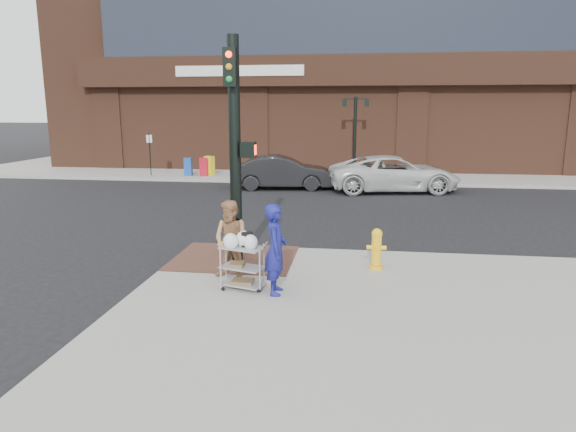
# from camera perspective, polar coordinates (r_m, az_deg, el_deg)

# --- Properties ---
(ground) EXTENTS (220.00, 220.00, 0.00)m
(ground) POSITION_cam_1_polar(r_m,az_deg,el_deg) (11.26, -4.09, -6.82)
(ground) COLOR black
(ground) RESTS_ON ground
(sidewalk_far) EXTENTS (65.00, 36.00, 0.15)m
(sidewalk_far) POSITION_cam_1_polar(r_m,az_deg,el_deg) (43.78, 21.54, 6.47)
(sidewalk_far) COLOR #9A9791
(sidewalk_far) RESTS_ON ground
(brick_curb_ramp) EXTENTS (2.80, 2.40, 0.01)m
(brick_curb_ramp) POSITION_cam_1_polar(r_m,az_deg,el_deg) (12.17, -6.00, -4.63)
(brick_curb_ramp) COLOR #533327
(brick_curb_ramp) RESTS_ON sidewalk_near
(lamp_post) EXTENTS (1.32, 0.22, 4.00)m
(lamp_post) POSITION_cam_1_polar(r_m,az_deg,el_deg) (26.44, 7.45, 9.68)
(lamp_post) COLOR black
(lamp_post) RESTS_ON sidewalk_far
(parking_sign) EXTENTS (0.05, 0.05, 2.20)m
(parking_sign) POSITION_cam_1_polar(r_m,az_deg,el_deg) (27.70, -15.08, 6.63)
(parking_sign) COLOR black
(parking_sign) RESTS_ON sidewalk_far
(traffic_signal_pole) EXTENTS (0.61, 0.51, 5.00)m
(traffic_signal_pole) POSITION_cam_1_polar(r_m,az_deg,el_deg) (11.55, -5.84, 7.99)
(traffic_signal_pole) COLOR black
(traffic_signal_pole) RESTS_ON sidewalk_near
(woman_blue) EXTENTS (0.46, 0.66, 1.73)m
(woman_blue) POSITION_cam_1_polar(r_m,az_deg,el_deg) (9.63, -1.37, -3.70)
(woman_blue) COLOR navy
(woman_blue) RESTS_ON sidewalk_near
(pedestrian_tan) EXTENTS (0.93, 0.81, 1.64)m
(pedestrian_tan) POSITION_cam_1_polar(r_m,az_deg,el_deg) (10.52, -6.27, -2.68)
(pedestrian_tan) COLOR #B17C53
(pedestrian_tan) RESTS_ON sidewalk_near
(sedan_dark) EXTENTS (4.72, 2.15, 1.50)m
(sedan_dark) POSITION_cam_1_polar(r_m,az_deg,el_deg) (23.29, -0.63, 4.87)
(sedan_dark) COLOR black
(sedan_dark) RESTS_ON ground
(minivan_white) EXTENTS (6.02, 3.55, 1.57)m
(minivan_white) POSITION_cam_1_polar(r_m,az_deg,el_deg) (23.02, 11.68, 4.63)
(minivan_white) COLOR silver
(minivan_white) RESTS_ON ground
(utility_cart) EXTENTS (0.91, 0.67, 1.14)m
(utility_cart) POSITION_cam_1_polar(r_m,az_deg,el_deg) (10.00, -5.09, -5.25)
(utility_cart) COLOR gray
(utility_cart) RESTS_ON sidewalk_near
(fire_hydrant) EXTENTS (0.43, 0.30, 0.91)m
(fire_hydrant) POSITION_cam_1_polar(r_m,az_deg,el_deg) (11.36, 9.80, -3.56)
(fire_hydrant) COLOR yellow
(fire_hydrant) RESTS_ON sidewalk_near
(newsbox_red) EXTENTS (0.49, 0.46, 0.95)m
(newsbox_red) POSITION_cam_1_polar(r_m,az_deg,el_deg) (27.00, -9.39, 5.42)
(newsbox_red) COLOR red
(newsbox_red) RESTS_ON sidewalk_far
(newsbox_yellow) EXTENTS (0.52, 0.49, 1.00)m
(newsbox_yellow) POSITION_cam_1_polar(r_m,az_deg,el_deg) (27.20, -8.72, 5.54)
(newsbox_yellow) COLOR yellow
(newsbox_yellow) RESTS_ON sidewalk_far
(newsbox_blue) EXTENTS (0.43, 0.40, 0.92)m
(newsbox_blue) POSITION_cam_1_polar(r_m,az_deg,el_deg) (27.28, -11.03, 5.40)
(newsbox_blue) COLOR #1946A5
(newsbox_blue) RESTS_ON sidewalk_far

